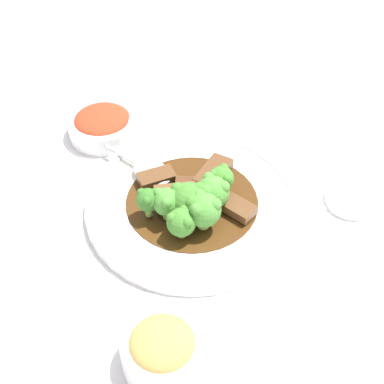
# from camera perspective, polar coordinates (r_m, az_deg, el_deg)

# --- Properties ---
(ground_plane) EXTENTS (4.00, 4.00, 0.00)m
(ground_plane) POSITION_cam_1_polar(r_m,az_deg,el_deg) (0.78, 0.00, -1.76)
(ground_plane) COLOR silver
(main_plate) EXTENTS (0.31, 0.31, 0.02)m
(main_plate) POSITION_cam_1_polar(r_m,az_deg,el_deg) (0.78, 0.00, -1.25)
(main_plate) COLOR white
(main_plate) RESTS_ON ground_plane
(beef_strip_0) EXTENTS (0.05, 0.06, 0.01)m
(beef_strip_0) POSITION_cam_1_polar(r_m,az_deg,el_deg) (0.79, -3.81, 1.53)
(beef_strip_0) COLOR brown
(beef_strip_0) RESTS_ON main_plate
(beef_strip_1) EXTENTS (0.03, 0.05, 0.01)m
(beef_strip_1) POSITION_cam_1_polar(r_m,az_deg,el_deg) (0.78, 0.23, 0.70)
(beef_strip_1) COLOR #56331E
(beef_strip_1) RESTS_ON main_plate
(beef_strip_2) EXTENTS (0.05, 0.07, 0.02)m
(beef_strip_2) POSITION_cam_1_polar(r_m,az_deg,el_deg) (0.77, -1.70, -0.41)
(beef_strip_2) COLOR brown
(beef_strip_2) RESTS_ON main_plate
(beef_strip_3) EXTENTS (0.06, 0.06, 0.01)m
(beef_strip_3) POSITION_cam_1_polar(r_m,az_deg,el_deg) (0.75, 4.69, -1.58)
(beef_strip_3) COLOR brown
(beef_strip_3) RESTS_ON main_plate
(beef_strip_4) EXTENTS (0.08, 0.06, 0.02)m
(beef_strip_4) POSITION_cam_1_polar(r_m,az_deg,el_deg) (0.80, 2.29, 2.05)
(beef_strip_4) COLOR brown
(beef_strip_4) RESTS_ON main_plate
(broccoli_floret_0) EXTENTS (0.03, 0.03, 0.05)m
(broccoli_floret_0) POSITION_cam_1_polar(r_m,az_deg,el_deg) (0.73, -4.72, -0.84)
(broccoli_floret_0) COLOR #7FA84C
(broccoli_floret_0) RESTS_ON main_plate
(broccoli_floret_1) EXTENTS (0.04, 0.04, 0.05)m
(broccoli_floret_1) POSITION_cam_1_polar(r_m,az_deg,el_deg) (0.71, -1.15, -3.20)
(broccoli_floret_1) COLOR #8EB756
(broccoli_floret_1) RESTS_ON main_plate
(broccoli_floret_2) EXTENTS (0.05, 0.05, 0.06)m
(broccoli_floret_2) POSITION_cam_1_polar(r_m,az_deg,el_deg) (0.71, 1.25, -1.88)
(broccoli_floret_2) COLOR #8EB756
(broccoli_floret_2) RESTS_ON main_plate
(broccoli_floret_3) EXTENTS (0.05, 0.05, 0.05)m
(broccoli_floret_3) POSITION_cam_1_polar(r_m,az_deg,el_deg) (0.73, -0.37, -0.92)
(broccoli_floret_3) COLOR #7FA84C
(broccoli_floret_3) RESTS_ON main_plate
(broccoli_floret_4) EXTENTS (0.04, 0.04, 0.05)m
(broccoli_floret_4) POSITION_cam_1_polar(r_m,az_deg,el_deg) (0.76, 3.14, 1.47)
(broccoli_floret_4) COLOR #7FA84C
(broccoli_floret_4) RESTS_ON main_plate
(broccoli_floret_5) EXTENTS (0.05, 0.05, 0.05)m
(broccoli_floret_5) POSITION_cam_1_polar(r_m,az_deg,el_deg) (0.74, 2.22, 0.03)
(broccoli_floret_5) COLOR #7FA84C
(broccoli_floret_5) RESTS_ON main_plate
(broccoli_floret_6) EXTENTS (0.04, 0.04, 0.05)m
(broccoli_floret_6) POSITION_cam_1_polar(r_m,az_deg,el_deg) (0.72, -2.68, -1.03)
(broccoli_floret_6) COLOR #7FA84C
(broccoli_floret_6) RESTS_ON main_plate
(serving_spoon) EXTENTS (0.17, 0.19, 0.01)m
(serving_spoon) POSITION_cam_1_polar(r_m,az_deg,el_deg) (0.81, -5.12, 2.64)
(serving_spoon) COLOR silver
(serving_spoon) RESTS_ON main_plate
(side_bowl_kimchi) EXTENTS (0.11, 0.11, 0.04)m
(side_bowl_kimchi) POSITION_cam_1_polar(r_m,az_deg,el_deg) (0.91, -9.53, 7.13)
(side_bowl_kimchi) COLOR white
(side_bowl_kimchi) RESTS_ON ground_plane
(side_bowl_appetizer) EXTENTS (0.09, 0.09, 0.06)m
(side_bowl_appetizer) POSITION_cam_1_polar(r_m,az_deg,el_deg) (0.62, -3.16, -16.47)
(side_bowl_appetizer) COLOR white
(side_bowl_appetizer) RESTS_ON ground_plane
(sauce_dish) EXTENTS (0.08, 0.08, 0.01)m
(sauce_dish) POSITION_cam_1_polar(r_m,az_deg,el_deg) (0.82, 16.56, -0.72)
(sauce_dish) COLOR white
(sauce_dish) RESTS_ON ground_plane
(paper_napkin) EXTENTS (0.14, 0.12, 0.01)m
(paper_napkin) POSITION_cam_1_polar(r_m,az_deg,el_deg) (0.85, 15.73, 1.15)
(paper_napkin) COLOR white
(paper_napkin) RESTS_ON ground_plane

